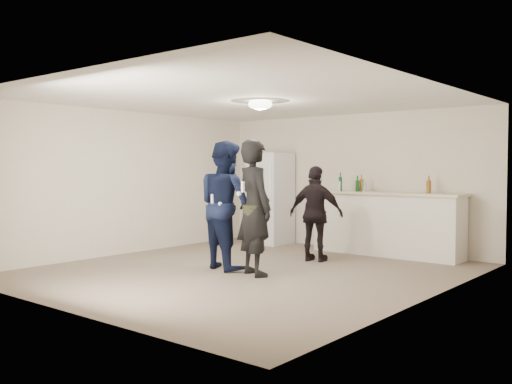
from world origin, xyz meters
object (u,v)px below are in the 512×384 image
Objects in this scene: spectator at (316,214)px; man at (226,205)px; counter at (386,225)px; fridge at (270,198)px; shaker at (364,187)px; woman at (255,208)px.

man is at bearing 52.57° from spectator.
counter is 1.69× the size of spectator.
fridge is 10.59× the size of shaker.
spectator is (-0.59, -1.30, 0.24)m from counter.
woman is (-0.60, -2.85, 0.43)m from counter.
counter is at bearing -79.48° from woman.
man reaches higher than spectator.
woman is 1.24× the size of spectator.
man is at bearing -107.59° from shaker.
fridge is 1.17× the size of spectator.
man is 1.00× the size of woman.
shaker is (-0.42, -0.02, 0.65)m from counter.
woman is at bearing -55.97° from fridge.
shaker is at bearing -176.72° from counter.
man reaches higher than fridge.
shaker is at bearing -108.70° from spectator.
fridge is 0.94× the size of man.
counter is at bearing -125.59° from spectator.
spectator is at bearing -97.32° from shaker.
counter is 3.02m from man.
man is at bearing -115.18° from counter.
woman is (1.88, -2.78, 0.05)m from fridge.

